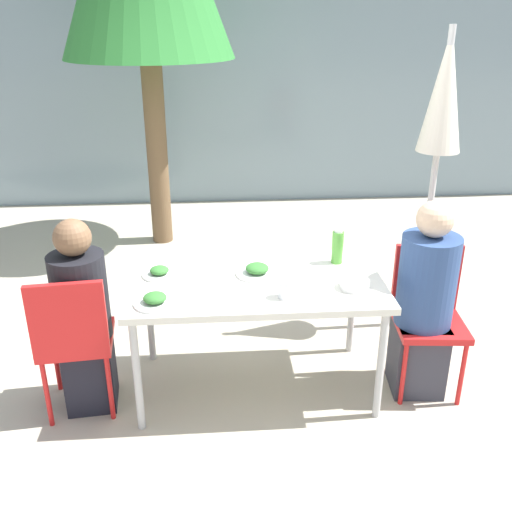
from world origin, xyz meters
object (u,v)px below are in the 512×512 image
at_px(person_left, 84,321).
at_px(closed_umbrella, 441,119).
at_px(person_right, 424,305).
at_px(drinking_cup, 286,289).
at_px(chair_left, 74,335).
at_px(bottle, 338,247).
at_px(chair_right, 428,307).
at_px(salad_bowl, 355,284).

distance_m(person_left, closed_umbrella, 2.55).
xyz_separation_m(person_right, drinking_cup, (-0.84, -0.14, 0.21)).
xyz_separation_m(chair_left, bottle, (1.54, 0.39, 0.32)).
height_order(person_right, bottle, person_right).
height_order(chair_right, bottle, bottle).
bearing_deg(closed_umbrella, person_left, -160.91).
bearing_deg(drinking_cup, bottle, 49.64).
height_order(person_right, salad_bowl, person_right).
bearing_deg(drinking_cup, person_left, 173.18).
bearing_deg(closed_umbrella, bottle, -147.61).
bearing_deg(chair_right, closed_umbrella, -102.07).
height_order(closed_umbrella, salad_bowl, closed_umbrella).
xyz_separation_m(closed_umbrella, bottle, (-0.74, -0.47, -0.68)).
relative_size(chair_left, drinking_cup, 8.78).
relative_size(person_left, person_right, 0.96).
relative_size(chair_left, salad_bowl, 5.38).
distance_m(bottle, salad_bowl, 0.37).
height_order(person_right, drinking_cup, person_right).
distance_m(person_left, chair_right, 2.02).
distance_m(person_left, person_right, 1.96).
bearing_deg(drinking_cup, chair_left, 177.54).
relative_size(chair_right, drinking_cup, 8.78).
relative_size(person_left, chair_right, 1.32).
bearing_deg(salad_bowl, closed_umbrella, 49.20).
bearing_deg(bottle, chair_right, -23.22).
xyz_separation_m(chair_left, salad_bowl, (1.57, 0.03, 0.24)).
bearing_deg(salad_bowl, person_left, 178.04).
height_order(chair_left, person_right, person_right).
xyz_separation_m(person_right, bottle, (-0.47, 0.30, 0.26)).
relative_size(bottle, salad_bowl, 1.33).
height_order(chair_left, drinking_cup, chair_left).
height_order(closed_umbrella, bottle, closed_umbrella).
bearing_deg(drinking_cup, chair_right, 13.47).
bearing_deg(salad_bowl, bottle, 94.26).
bearing_deg(salad_bowl, person_right, 7.45).
height_order(chair_left, bottle, bottle).
relative_size(chair_left, bottle, 4.03).
xyz_separation_m(bottle, drinking_cup, (-0.37, -0.44, -0.05)).
xyz_separation_m(person_left, person_right, (1.96, 0.01, 0.02)).
bearing_deg(person_left, chair_left, -122.04).
distance_m(chair_left, salad_bowl, 1.58).
bearing_deg(person_left, person_right, -5.43).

